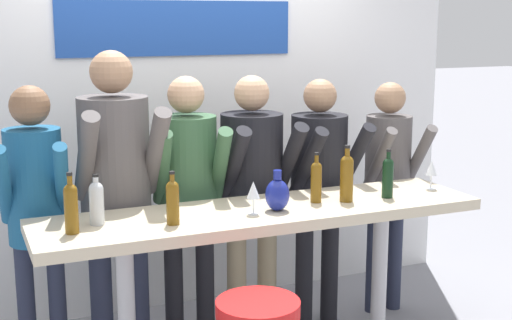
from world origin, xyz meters
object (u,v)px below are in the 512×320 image
at_px(wine_bottle_1, 347,176).
at_px(decorative_vase, 277,194).
at_px(wine_bottle_0, 173,200).
at_px(person_center_left, 188,183).
at_px(person_right, 388,171).
at_px(person_far_left, 35,199).
at_px(wine_bottle_4, 71,206).
at_px(tasting_table, 262,235).
at_px(person_center_right, 319,176).
at_px(wine_glass_1, 253,191).
at_px(person_left, 116,175).
at_px(wine_bottle_2, 388,176).
at_px(wine_glass_0, 432,169).
at_px(wine_bottle_5, 316,180).
at_px(wine_bottle_3, 97,201).
at_px(person_center, 253,179).

distance_m(wine_bottle_1, decorative_vase, 0.44).
relative_size(wine_bottle_0, decorative_vase, 1.22).
xyz_separation_m(person_center_left, person_right, (1.40, -0.01, -0.04)).
distance_m(person_far_left, decorative_vase, 1.31).
distance_m(person_center_left, decorative_vase, 0.69).
bearing_deg(person_right, wine_bottle_4, -160.54).
distance_m(tasting_table, person_center_right, 0.84).
height_order(tasting_table, decorative_vase, decorative_vase).
relative_size(wine_bottle_1, wine_glass_1, 1.80).
xyz_separation_m(tasting_table, person_left, (-0.68, 0.51, 0.29)).
xyz_separation_m(person_center_right, decorative_vase, (-0.57, -0.60, 0.08)).
xyz_separation_m(wine_bottle_2, wine_bottle_4, (-1.76, 0.00, 0.01)).
xyz_separation_m(person_far_left, wine_glass_0, (2.22, -0.49, 0.08)).
distance_m(person_left, person_center_left, 0.45).
distance_m(wine_bottle_2, wine_glass_1, 0.84).
bearing_deg(decorative_vase, person_center_right, 46.30).
bearing_deg(person_far_left, wine_bottle_4, -71.24).
bearing_deg(wine_bottle_5, person_left, 153.53).
xyz_separation_m(person_left, decorative_vase, (0.73, -0.58, -0.05)).
bearing_deg(wine_glass_0, wine_bottle_5, -179.87).
bearing_deg(person_left, person_center_right, -0.14).
relative_size(wine_bottle_0, wine_bottle_5, 0.96).
bearing_deg(person_center_left, wine_bottle_4, -133.60).
xyz_separation_m(person_center_left, wine_bottle_1, (0.74, -0.59, 0.10)).
relative_size(person_center_right, decorative_vase, 7.36).
xyz_separation_m(wine_bottle_0, wine_glass_1, (0.44, 0.01, 0.00)).
xyz_separation_m(wine_bottle_4, wine_glass_0, (2.12, 0.06, -0.01)).
bearing_deg(wine_glass_0, wine_bottle_1, -175.18).
distance_m(person_right, decorative_vase, 1.26).
relative_size(person_right, wine_bottle_2, 5.63).
xyz_separation_m(wine_glass_0, wine_glass_1, (-1.19, -0.10, 0.00)).
bearing_deg(wine_bottle_1, tasting_table, 175.16).
bearing_deg(wine_bottle_4, decorative_vase, -0.64).
relative_size(person_right, wine_glass_0, 8.93).
bearing_deg(wine_bottle_0, decorative_vase, 2.86).
bearing_deg(wine_glass_0, person_left, 164.35).
xyz_separation_m(wine_bottle_4, decorative_vase, (1.07, -0.01, -0.05)).
distance_m(person_center_right, wine_glass_1, 0.96).
bearing_deg(wine_bottle_5, wine_glass_0, 0.13).
bearing_deg(wine_bottle_3, wine_bottle_5, -1.96).
bearing_deg(person_center_left, wine_glass_1, -68.21).
distance_m(person_left, person_center_right, 1.32).
distance_m(person_left, person_right, 1.84).
distance_m(tasting_table, person_right, 1.28).
bearing_deg(decorative_vase, person_left, 141.90).
distance_m(person_center, person_center_right, 0.46).
distance_m(person_center, wine_glass_1, 0.69).
xyz_separation_m(person_left, person_center_right, (1.31, 0.03, -0.13)).
xyz_separation_m(person_left, person_center, (0.85, 0.04, -0.11)).
xyz_separation_m(person_right, wine_bottle_1, (-0.66, -0.58, 0.14)).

